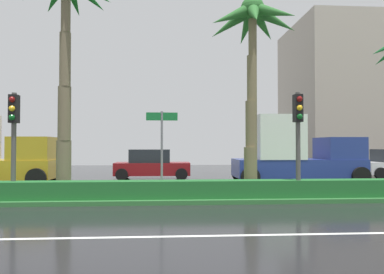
# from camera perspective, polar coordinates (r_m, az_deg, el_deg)

# --- Properties ---
(ground_plane) EXTENTS (90.00, 42.00, 0.10)m
(ground_plane) POSITION_cam_1_polar(r_m,az_deg,el_deg) (14.95, -3.50, -9.04)
(ground_plane) COLOR black
(near_lane_divider_stripe) EXTENTS (81.00, 0.14, 0.01)m
(near_lane_divider_stripe) POSITION_cam_1_polar(r_m,az_deg,el_deg) (8.05, -3.28, -15.39)
(near_lane_divider_stripe) COLOR white
(near_lane_divider_stripe) RESTS_ON ground_plane
(median_strip) EXTENTS (85.50, 4.00, 0.15)m
(median_strip) POSITION_cam_1_polar(r_m,az_deg,el_deg) (13.94, -3.48, -9.09)
(median_strip) COLOR #2D6B33
(median_strip) RESTS_ON ground_plane
(median_hedge) EXTENTS (76.50, 0.70, 0.60)m
(median_hedge) POSITION_cam_1_polar(r_m,az_deg,el_deg) (12.50, -3.45, -8.25)
(median_hedge) COLOR #1E6028
(median_hedge) RESTS_ON median_strip
(palm_tree_centre_left) EXTENTS (3.60, 3.66, 8.50)m
(palm_tree_centre_left) POSITION_cam_1_polar(r_m,az_deg,el_deg) (14.82, -19.30, 17.96)
(palm_tree_centre_left) COLOR brown
(palm_tree_centre_left) RESTS_ON median_strip
(palm_tree_centre) EXTENTS (3.63, 3.54, 7.50)m
(palm_tree_centre) POSITION_cam_1_polar(r_m,az_deg,el_deg) (14.50, 9.59, 15.31)
(palm_tree_centre) COLOR #6F6545
(palm_tree_centre) RESTS_ON median_strip
(traffic_signal_median_left) EXTENTS (0.28, 0.43, 3.60)m
(traffic_signal_median_left) POSITION_cam_1_polar(r_m,az_deg,el_deg) (13.67, -26.32, 1.63)
(traffic_signal_median_left) COLOR #4C4C47
(traffic_signal_median_left) RESTS_ON median_strip
(traffic_signal_median_right) EXTENTS (0.28, 0.43, 3.65)m
(traffic_signal_median_right) POSITION_cam_1_polar(r_m,az_deg,el_deg) (13.04, 16.40, 1.83)
(traffic_signal_median_right) COLOR #4C4C47
(traffic_signal_median_right) RESTS_ON median_strip
(street_name_sign) EXTENTS (1.10, 0.08, 3.00)m
(street_name_sign) POSITION_cam_1_polar(r_m,az_deg,el_deg) (12.67, -4.78, -0.78)
(street_name_sign) COLOR slate
(street_name_sign) RESTS_ON median_strip
(car_in_traffic_leading) EXTENTS (4.30, 2.02, 1.72)m
(car_in_traffic_leading) POSITION_cam_1_polar(r_m,az_deg,el_deg) (21.12, -6.38, -4.38)
(car_in_traffic_leading) COLOR maroon
(car_in_traffic_leading) RESTS_ON ground_plane
(box_truck_following) EXTENTS (6.40, 2.64, 3.46)m
(box_truck_following) POSITION_cam_1_polar(r_m,az_deg,el_deg) (19.15, 16.05, -2.50)
(box_truck_following) COLOR navy
(box_truck_following) RESTS_ON ground_plane
(building_far_right) EXTENTS (14.46, 10.13, 13.58)m
(building_far_right) POSITION_cam_1_polar(r_m,az_deg,el_deg) (39.38, 25.78, 5.87)
(building_far_right) COLOR #A89E8E
(building_far_right) RESTS_ON ground_plane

